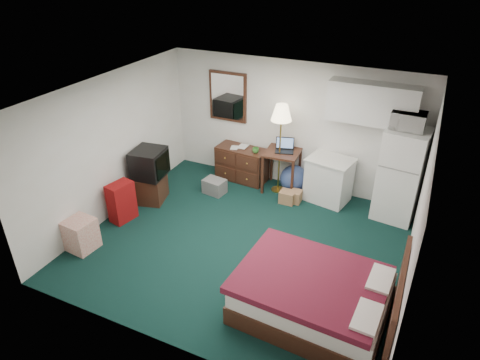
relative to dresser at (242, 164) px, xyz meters
The scene contains 25 objects.
floor 2.22m from the dresser, 64.78° to the right, with size 5.00×4.50×0.01m, color black.
ceiling 3.07m from the dresser, 64.78° to the right, with size 5.00×4.50×0.01m, color silver.
walls 2.37m from the dresser, 64.78° to the right, with size 5.01×4.51×2.50m.
mirror 1.39m from the dresser, 150.10° to the left, with size 0.80×0.06×1.00m, color white, non-canonical shape.
upper_cabinets 2.87m from the dresser, ahead, with size 1.50×0.35×0.70m, color silver, non-canonical shape.
headboard 4.53m from the dresser, 41.43° to the right, with size 0.06×1.56×1.00m, color #33150F, non-canonical shape.
dresser is the anchor object (origin of this frame).
floor_lamp 1.01m from the dresser, ahead, with size 0.39×0.39×1.78m, color gold, non-canonical shape.
desk 0.89m from the dresser, ahead, with size 0.65×0.65×0.82m, color #33150F, non-canonical shape.
exercise_ball 1.14m from the dresser, ahead, with size 0.54×0.54×0.54m, color navy.
kitchen_counter 1.83m from the dresser, ahead, with size 0.76×0.58×0.84m, color silver, non-canonical shape.
fridge 3.10m from the dresser, ahead, with size 0.68×0.68×1.66m, color white, non-canonical shape.
bed 3.83m from the dresser, 51.35° to the right, with size 1.87×1.46×0.60m, color #500C17, non-canonical shape.
tv_stand 1.93m from the dresser, 129.55° to the right, with size 0.52×0.57×0.52m, color #33150F, non-canonical shape.
suitcase 2.59m from the dresser, 119.66° to the right, with size 0.28×0.44×0.72m, color #5A060C, non-canonical shape.
retail_box 3.47m from the dresser, 112.84° to the right, with size 0.42×0.42×0.52m, color silver, non-canonical shape.
file_bin 0.81m from the dresser, 108.18° to the right, with size 0.41×0.31×0.29m, color slate, non-canonical shape.
cardboard_box_a 1.29m from the dresser, 22.50° to the right, with size 0.28×0.24×0.24m, color #876048, non-canonical shape.
cardboard_box_b 1.40m from the dresser, 17.12° to the right, with size 0.20×0.23×0.23m, color #876048, non-canonical shape.
laptop 1.09m from the dresser, ahead, with size 0.35×0.28×0.24m, color black, non-canonical shape.
crt_tv 1.95m from the dresser, 129.44° to the right, with size 0.57×0.61×0.52m, color black, non-canonical shape.
microwave 3.36m from the dresser, ahead, with size 0.54×0.30×0.36m, color white.
book_a 0.50m from the dresser, 159.31° to the right, with size 0.15×0.02×0.20m, color #876048.
book_b 0.49m from the dresser, 148.70° to the left, with size 0.18×0.02×0.25m, color #876048.
mug 0.54m from the dresser, 13.16° to the right, with size 0.13×0.11×0.13m, color #37772D.
Camera 1 is at (2.35, -5.17, 4.30)m, focal length 32.00 mm.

